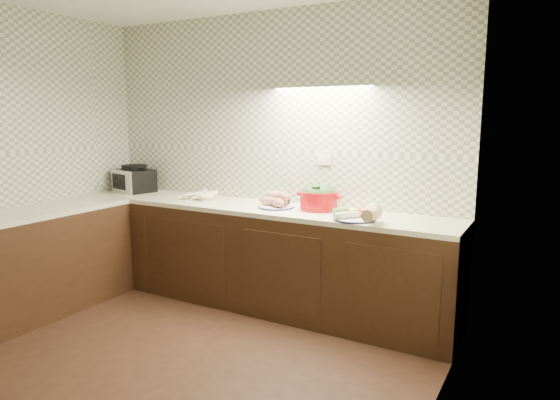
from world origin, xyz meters
The scene contains 8 objects.
room centered at (0.00, 0.00, 1.63)m, with size 3.60×3.60×2.60m.
counter centered at (-0.68, 0.68, 0.45)m, with size 3.60×3.60×0.90m.
toaster_oven centered at (-1.50, 1.57, 1.03)m, with size 0.45×0.39×0.28m.
parsnip_pile centered at (-0.62, 1.53, 0.93)m, with size 0.43×0.38×0.08m.
sweet_potato_plate centered at (0.24, 1.51, 0.95)m, with size 0.32×0.31×0.14m.
onion_bowl centered at (0.21, 1.62, 0.95)m, with size 0.16×0.16×0.13m.
dutch_oven centered at (0.59, 1.60, 1.01)m, with size 0.39×0.32×0.22m.
veg_plate centered at (1.07, 1.35, 0.95)m, with size 0.45×0.33×0.15m.
Camera 1 is at (2.33, -2.15, 1.69)m, focal length 32.00 mm.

